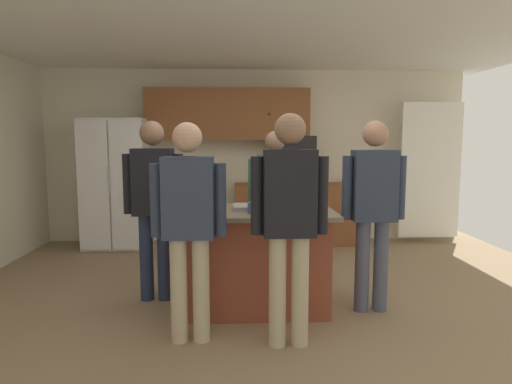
{
  "coord_description": "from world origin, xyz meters",
  "views": [
    {
      "loc": [
        -0.27,
        -4.04,
        1.56
      ],
      "look_at": [
        -0.09,
        0.22,
        1.05
      ],
      "focal_mm": 31.03,
      "sensor_mm": 36.0,
      "label": 1
    }
  ],
  "objects": [
    {
      "name": "microwave_over_range",
      "position": [
        0.6,
        2.5,
        1.45
      ],
      "size": [
        0.56,
        0.4,
        0.32
      ],
      "primitive_type": "cube",
      "color": "black"
    },
    {
      "name": "person_guest_right",
      "position": [
        -0.63,
        -0.74,
        0.97
      ],
      "size": [
        0.57,
        0.22,
        1.68
      ],
      "rotation": [
        0.0,
        0.0,
        0.87
      ],
      "color": "tan",
      "rests_on": "ground"
    },
    {
      "name": "ceiling",
      "position": [
        0.0,
        0.0,
        2.6
      ],
      "size": [
        7.04,
        7.04,
        0.0
      ],
      "primitive_type": "plane",
      "color": "white"
    },
    {
      "name": "french_door_window_panel",
      "position": [
        2.6,
        2.4,
        1.1
      ],
      "size": [
        0.9,
        0.06,
        2.0
      ],
      "primitive_type": "cube",
      "color": "white",
      "rests_on": "ground"
    },
    {
      "name": "glass_short_whisky",
      "position": [
        -0.55,
        -0.21,
        0.99
      ],
      "size": [
        0.06,
        0.06,
        0.14
      ],
      "color": "black",
      "rests_on": "kitchen_island"
    },
    {
      "name": "serving_tray",
      "position": [
        -0.08,
        -0.04,
        0.94
      ],
      "size": [
        0.44,
        0.3,
        0.04
      ],
      "color": "#B7B7BC",
      "rests_on": "kitchen_island"
    },
    {
      "name": "mug_ceramic_white",
      "position": [
        0.31,
        -0.09,
        0.97
      ],
      "size": [
        0.13,
        0.08,
        0.1
      ],
      "color": "white",
      "rests_on": "kitchen_island"
    },
    {
      "name": "cabinet_run_lower",
      "position": [
        0.6,
        2.48,
        0.45
      ],
      "size": [
        1.8,
        0.63,
        0.9
      ],
      "color": "brown",
      "rests_on": "ground"
    },
    {
      "name": "person_elder_center",
      "position": [
        -1.06,
        0.18,
        1.0
      ],
      "size": [
        0.57,
        0.23,
        1.73
      ],
      "rotation": [
        0.0,
        0.0,
        -0.26
      ],
      "color": "#232D4C",
      "rests_on": "ground"
    },
    {
      "name": "mug_blue_stoneware",
      "position": [
        -0.13,
        -0.26,
        0.97
      ],
      "size": [
        0.13,
        0.09,
        0.1
      ],
      "color": "#4C6B99",
      "rests_on": "kitchen_island"
    },
    {
      "name": "person_host_foreground",
      "position": [
        0.14,
        0.67,
        0.95
      ],
      "size": [
        0.57,
        0.22,
        1.65
      ],
      "rotation": [
        0.0,
        0.0,
        -1.86
      ],
      "color": "tan",
      "rests_on": "ground"
    },
    {
      "name": "floor",
      "position": [
        0.0,
        0.0,
        0.0
      ],
      "size": [
        7.04,
        7.04,
        0.0
      ],
      "primitive_type": "plane",
      "color": "#937A5B",
      "rests_on": "ground"
    },
    {
      "name": "kitchen_island",
      "position": [
        -0.09,
        -0.08,
        0.47
      ],
      "size": [
        1.38,
        0.85,
        0.92
      ],
      "color": "brown",
      "rests_on": "ground"
    },
    {
      "name": "person_guest_left",
      "position": [
        0.12,
        -0.84,
        1.01
      ],
      "size": [
        0.57,
        0.23,
        1.75
      ],
      "rotation": [
        0.0,
        0.0,
        1.83
      ],
      "color": "tan",
      "rests_on": "ground"
    },
    {
      "name": "refrigerator",
      "position": [
        -2.0,
        2.38,
        0.93
      ],
      "size": [
        0.89,
        0.76,
        1.85
      ],
      "color": "white",
      "rests_on": "ground"
    },
    {
      "name": "back_wall",
      "position": [
        0.0,
        2.8,
        1.3
      ],
      "size": [
        6.4,
        0.1,
        2.6
      ],
      "primitive_type": "cube",
      "color": "beige",
      "rests_on": "ground"
    },
    {
      "name": "person_guest_by_door",
      "position": [
        0.95,
        -0.19,
        1.0
      ],
      "size": [
        0.57,
        0.23,
        1.72
      ],
      "rotation": [
        0.0,
        0.0,
        3.04
      ],
      "color": "#4C5166",
      "rests_on": "ground"
    },
    {
      "name": "cabinet_run_upper",
      "position": [
        -0.4,
        2.6,
        1.93
      ],
      "size": [
        2.4,
        0.38,
        0.75
      ],
      "color": "brown"
    },
    {
      "name": "glass_stout_tall",
      "position": [
        0.34,
        0.12,
        0.99
      ],
      "size": [
        0.07,
        0.07,
        0.13
      ],
      "color": "black",
      "rests_on": "kitchen_island"
    }
  ]
}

